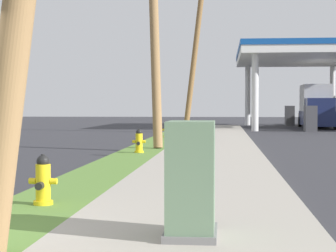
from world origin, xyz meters
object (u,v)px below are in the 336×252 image
at_px(fire_hydrant_second, 139,142).
at_px(fire_hydrant_third, 166,130).
at_px(utility_cabinet, 191,183).
at_px(car_tan_by_near_pump, 314,117).
at_px(utility_pole_midground, 154,2).
at_px(fire_hydrant_nearest, 43,183).
at_px(truck_navy_at_forecourt, 316,107).
at_px(utility_pole_background, 195,53).

xyz_separation_m(fire_hydrant_second, fire_hydrant_third, (-0.04, 9.22, 0.00)).
relative_size(utility_cabinet, car_tan_by_near_pump, 0.28).
bearing_deg(fire_hydrant_third, utility_pole_midground, -88.36).
xyz_separation_m(fire_hydrant_nearest, fire_hydrant_third, (-0.02, 19.00, 0.00)).
distance_m(fire_hydrant_third, truck_navy_at_forecourt, 18.12).
bearing_deg(utility_pole_midground, utility_cabinet, -81.54).
xyz_separation_m(fire_hydrant_second, utility_cabinet, (2.28, -11.70, 0.28)).
xyz_separation_m(fire_hydrant_nearest, truck_navy_at_forecourt, (9.22, 34.56, 1.04)).
bearing_deg(fire_hydrant_third, utility_pole_background, 82.78).
distance_m(utility_pole_midground, truck_navy_at_forecourt, 24.28).
bearing_deg(truck_navy_at_forecourt, utility_cabinet, -100.75).
height_order(car_tan_by_near_pump, truck_navy_at_forecourt, truck_navy_at_forecourt).
bearing_deg(car_tan_by_near_pump, fire_hydrant_third, -116.69).
height_order(utility_cabinet, car_tan_by_near_pump, car_tan_by_near_pump).
relative_size(fire_hydrant_second, car_tan_by_near_pump, 0.16).
height_order(fire_hydrant_nearest, utility_pole_background, utility_pole_background).
height_order(fire_hydrant_second, truck_navy_at_forecourt, truck_navy_at_forecourt).
xyz_separation_m(utility_pole_midground, utility_cabinet, (2.12, -14.26, -4.53)).
distance_m(utility_pole_background, truck_navy_at_forecourt, 12.00).
bearing_deg(car_tan_by_near_pump, utility_cabinet, -100.37).
height_order(fire_hydrant_third, utility_pole_midground, utility_pole_midground).
height_order(fire_hydrant_second, utility_pole_background, utility_pole_background).
distance_m(car_tan_by_near_pump, truck_navy_at_forecourt, 3.76).
xyz_separation_m(utility_pole_midground, utility_pole_background, (0.76, 14.17, -0.53)).
bearing_deg(fire_hydrant_second, truck_navy_at_forecourt, 69.62).
height_order(utility_cabinet, truck_navy_at_forecourt, truck_navy_at_forecourt).
xyz_separation_m(utility_pole_background, utility_cabinet, (1.36, -28.43, -4.00)).
xyz_separation_m(fire_hydrant_second, utility_pole_background, (0.92, 16.73, 4.27)).
bearing_deg(utility_pole_background, fire_hydrant_third, -97.22).
distance_m(utility_pole_background, car_tan_by_near_pump, 15.12).
distance_m(fire_hydrant_nearest, car_tan_by_near_pump, 39.41).
distance_m(fire_hydrant_nearest, truck_navy_at_forecourt, 35.78).
xyz_separation_m(utility_pole_midground, car_tan_by_near_pump, (9.47, 25.87, -4.53)).
xyz_separation_m(utility_cabinet, car_tan_by_near_pump, (7.35, 40.13, -0.00)).
xyz_separation_m(fire_hydrant_nearest, car_tan_by_near_pump, (9.64, 38.21, 0.28)).
xyz_separation_m(fire_hydrant_third, utility_pole_midground, (0.19, -6.66, 4.81)).
height_order(utility_pole_midground, truck_navy_at_forecourt, utility_pole_midground).
relative_size(utility_pole_midground, car_tan_by_near_pump, 2.23).
distance_m(fire_hydrant_third, utility_pole_background, 8.69).
relative_size(fire_hydrant_nearest, car_tan_by_near_pump, 0.16).
height_order(fire_hydrant_third, car_tan_by_near_pump, car_tan_by_near_pump).
xyz_separation_m(car_tan_by_near_pump, truck_navy_at_forecourt, (-0.42, -3.65, 0.77)).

